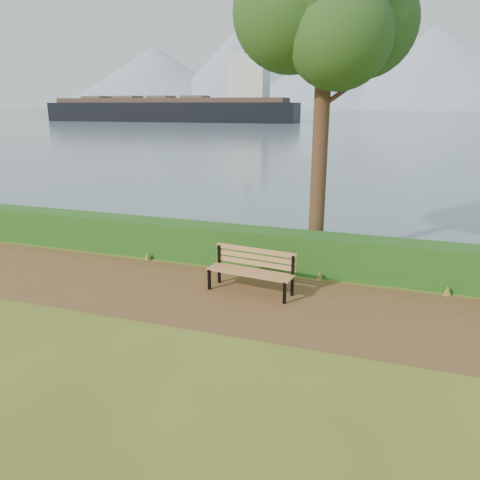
% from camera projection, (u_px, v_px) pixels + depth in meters
% --- Properties ---
extents(ground, '(140.00, 140.00, 0.00)m').
position_uv_depth(ground, '(230.00, 304.00, 10.16)').
color(ground, '#4C5A19').
rests_on(ground, ground).
extents(path, '(40.00, 3.40, 0.01)m').
position_uv_depth(path, '(235.00, 298.00, 10.43)').
color(path, brown).
rests_on(path, ground).
extents(hedge, '(32.00, 0.85, 1.00)m').
position_uv_depth(hedge, '(264.00, 248.00, 12.38)').
color(hedge, '#1D4413').
rests_on(hedge, ground).
extents(water, '(700.00, 510.00, 0.00)m').
position_uv_depth(water, '(400.00, 112.00, 246.20)').
color(water, slate).
rests_on(water, ground).
extents(mountains, '(585.00, 190.00, 70.00)m').
position_uv_depth(mountains, '(394.00, 73.00, 373.91)').
color(mountains, '#8195AC').
rests_on(mountains, ground).
extents(bench, '(2.05, 0.82, 1.00)m').
position_uv_depth(bench, '(252.00, 268.00, 10.69)').
color(bench, black).
rests_on(bench, ground).
extents(tree, '(4.32, 3.63, 8.69)m').
position_uv_depth(tree, '(326.00, 4.00, 11.06)').
color(tree, '#3C2618').
rests_on(tree, ground).
extents(cargo_ship, '(63.28, 12.72, 19.09)m').
position_uv_depth(cargo_ship, '(178.00, 110.00, 113.67)').
color(cargo_ship, black).
rests_on(cargo_ship, ground).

